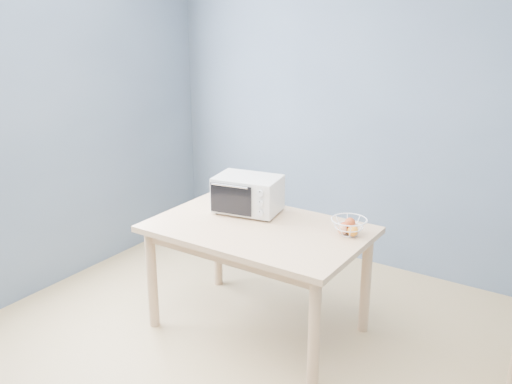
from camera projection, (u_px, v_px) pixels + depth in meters
The scene contains 4 objects.
room at pixel (214, 186), 2.74m from camera, with size 4.01×4.51×2.61m.
dining_table at pixel (258, 241), 3.75m from camera, with size 1.40×0.90×0.75m.
toaster_oven at pixel (245, 193), 3.94m from camera, with size 0.49×0.39×0.26m.
fruit_basket at pixel (349, 226), 3.57m from camera, with size 0.28×0.28×0.12m.
Camera 1 is at (1.60, -2.07, 2.14)m, focal length 40.00 mm.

